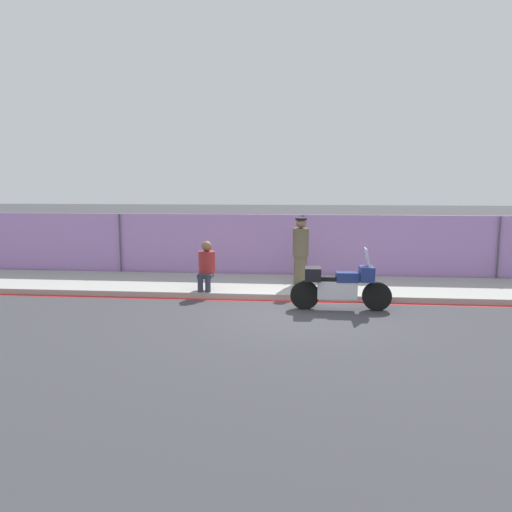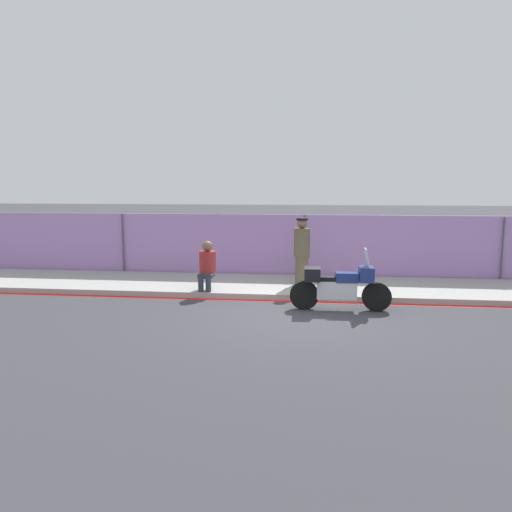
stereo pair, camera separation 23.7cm
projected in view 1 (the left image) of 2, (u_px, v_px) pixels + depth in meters
ground_plane at (300, 315)px, 11.06m from camera, size 120.00×120.00×0.00m
sidewalk at (301, 286)px, 13.81m from camera, size 42.35×2.86×0.15m
curb_paint_stripe at (301, 302)px, 12.32m from camera, size 42.35×0.18×0.01m
storefront_fence at (302, 247)px, 15.18m from camera, size 40.24×0.17×1.97m
motorcycle at (340, 285)px, 11.47m from camera, size 2.32×0.51×1.44m
officer_standing at (301, 251)px, 13.67m from camera, size 0.44×0.44×1.83m
person_seated_on_curb at (206, 263)px, 12.98m from camera, size 0.44×0.68×1.27m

